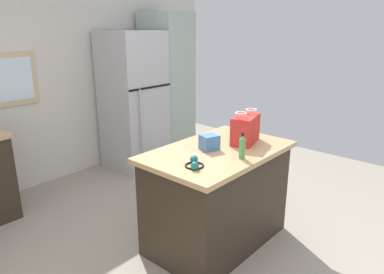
# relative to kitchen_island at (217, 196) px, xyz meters

# --- Properties ---
(ground) EXTENTS (6.43, 6.43, 0.00)m
(ground) POSITION_rel_kitchen_island_xyz_m (-0.18, -0.17, -0.46)
(ground) COLOR #9E9384
(back_wall) EXTENTS (5.36, 0.13, 2.61)m
(back_wall) POSITION_rel_kitchen_island_xyz_m (-0.19, 2.49, 0.85)
(back_wall) COLOR silver
(back_wall) RESTS_ON ground
(kitchen_island) EXTENTS (1.32, 0.83, 0.90)m
(kitchen_island) POSITION_rel_kitchen_island_xyz_m (0.00, 0.00, 0.00)
(kitchen_island) COLOR #33281E
(kitchen_island) RESTS_ON ground
(refrigerator) EXTENTS (0.73, 0.75, 1.86)m
(refrigerator) POSITION_rel_kitchen_island_xyz_m (0.78, 2.06, 0.47)
(refrigerator) COLOR #B7B7BC
(refrigerator) RESTS_ON ground
(tall_cabinet) EXTENTS (0.54, 0.67, 2.11)m
(tall_cabinet) POSITION_rel_kitchen_island_xyz_m (1.43, 2.06, 0.60)
(tall_cabinet) COLOR #9EB2A8
(tall_cabinet) RESTS_ON ground
(shopping_bag) EXTENTS (0.37, 0.27, 0.30)m
(shopping_bag) POSITION_rel_kitchen_island_xyz_m (0.32, -0.07, 0.58)
(shopping_bag) COLOR red
(shopping_bag) RESTS_ON kitchen_island
(small_box) EXTENTS (0.18, 0.17, 0.13)m
(small_box) POSITION_rel_kitchen_island_xyz_m (-0.05, 0.06, 0.51)
(small_box) COLOR #4775B7
(small_box) RESTS_ON kitchen_island
(bottle) EXTENTS (0.05, 0.05, 0.22)m
(bottle) POSITION_rel_kitchen_island_xyz_m (-0.05, -0.28, 0.55)
(bottle) COLOR #4C9956
(bottle) RESTS_ON kitchen_island
(ear_defenders) EXTENTS (0.21, 0.21, 0.06)m
(ear_defenders) POSITION_rel_kitchen_island_xyz_m (-0.43, -0.10, 0.47)
(ear_defenders) COLOR black
(ear_defenders) RESTS_ON kitchen_island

